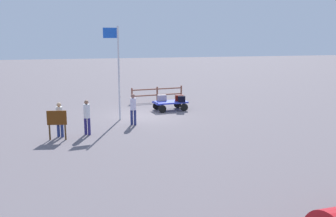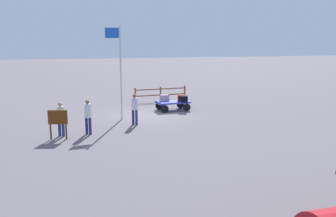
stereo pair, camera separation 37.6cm
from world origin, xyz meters
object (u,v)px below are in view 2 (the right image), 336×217
at_px(luggage_cart, 172,104).
at_px(worker_supervisor, 61,117).
at_px(suitcase_navy, 165,98).
at_px(worker_trailing, 88,115).
at_px(signboard, 58,120).
at_px(suitcase_tan, 184,99).
at_px(suitcase_maroon, 182,98).
at_px(worker_lead, 135,107).
at_px(flagpole, 119,66).

height_order(luggage_cart, worker_supervisor, worker_supervisor).
height_order(suitcase_navy, worker_trailing, worker_trailing).
height_order(worker_trailing, signboard, worker_trailing).
xyz_separation_m(worker_supervisor, signboard, (0.10, 0.52, -0.04)).
distance_m(suitcase_tan, suitcase_maroon, 0.42).
distance_m(luggage_cart, worker_trailing, 7.39).
bearing_deg(suitcase_maroon, worker_lead, 44.04).
distance_m(suitcase_navy, flagpole, 4.56).
bearing_deg(suitcase_navy, suitcase_maroon, 162.63).
relative_size(flagpole, signboard, 3.82).
bearing_deg(luggage_cart, worker_lead, 49.54).
bearing_deg(worker_trailing, flagpole, -122.26).
distance_m(suitcase_maroon, worker_trailing, 7.86).
xyz_separation_m(luggage_cart, suitcase_navy, (0.45, -0.35, 0.34)).
xyz_separation_m(luggage_cart, signboard, (6.86, 5.55, 0.47)).
height_order(suitcase_maroon, worker_trailing, worker_trailing).
xyz_separation_m(suitcase_maroon, worker_trailing, (6.11, 4.95, 0.20)).
bearing_deg(flagpole, suitcase_tan, -159.89).
distance_m(suitcase_tan, flagpole, 5.12).
xyz_separation_m(suitcase_tan, worker_trailing, (6.14, 4.53, 0.20)).
bearing_deg(flagpole, suitcase_navy, -143.57).
height_order(suitcase_maroon, signboard, signboard).
height_order(suitcase_navy, suitcase_maroon, suitcase_maroon).
bearing_deg(worker_lead, suitcase_navy, -123.31).
height_order(suitcase_maroon, flagpole, flagpole).
relative_size(luggage_cart, flagpole, 0.43).
relative_size(suitcase_tan, worker_supervisor, 0.31).
bearing_deg(signboard, worker_supervisor, -101.31).
xyz_separation_m(worker_lead, worker_supervisor, (3.80, 1.56, -0.03)).
distance_m(suitcase_maroon, signboard, 9.33).
xyz_separation_m(flagpole, signboard, (3.26, 3.57, -2.21)).
relative_size(luggage_cart, worker_trailing, 1.31).
relative_size(luggage_cart, suitcase_tan, 4.31).
distance_m(suitcase_maroon, worker_lead, 5.00).
distance_m(luggage_cart, worker_lead, 4.59).
relative_size(worker_trailing, signboard, 1.24).
relative_size(luggage_cart, worker_supervisor, 1.35).
distance_m(worker_lead, worker_trailing, 2.91).
distance_m(worker_trailing, worker_supervisor, 1.29).
bearing_deg(suitcase_navy, worker_supervisor, 40.46).
height_order(suitcase_maroon, worker_lead, worker_lead).
distance_m(suitcase_navy, suitcase_maroon, 1.14).
bearing_deg(suitcase_maroon, worker_supervisor, 34.28).
height_order(worker_trailing, flagpole, flagpole).
distance_m(suitcase_tan, worker_supervisor, 8.75).
bearing_deg(suitcase_navy, suitcase_tan, 145.95).
xyz_separation_m(worker_trailing, flagpole, (-1.87, -2.96, 2.14)).
bearing_deg(worker_supervisor, suitcase_tan, -148.14).
xyz_separation_m(worker_trailing, worker_supervisor, (1.29, 0.09, -0.02)).
bearing_deg(suitcase_maroon, suitcase_tan, 95.21).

